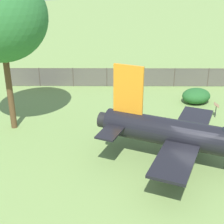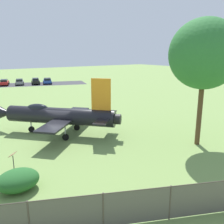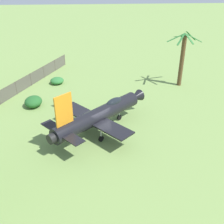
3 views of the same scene
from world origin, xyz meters
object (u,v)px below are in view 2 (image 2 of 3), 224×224
at_px(display_jet, 57,115).
at_px(parked_car_blue, 47,81).
at_px(parked_car_black, 36,81).
at_px(parked_car_red, 4,82).
at_px(info_plaque, 13,157).
at_px(parked_car_gray, 20,82).
at_px(shrub_near_fence, 18,180).
at_px(shade_tree, 205,54).

distance_m(display_jet, parked_car_blue, 40.49).
height_order(parked_car_black, parked_car_red, parked_car_black).
relative_size(info_plaque, parked_car_gray, 0.24).
bearing_deg(shrub_near_fence, parked_car_gray, 164.54).
bearing_deg(parked_car_blue, parked_car_black, 87.78).
bearing_deg(shrub_near_fence, parked_car_black, 160.23).
relative_size(display_jet, parked_car_black, 2.23).
xyz_separation_m(shade_tree, parked_car_red, (-50.85, -4.66, -6.90)).
bearing_deg(parked_car_black, shrub_near_fence, -3.94).
distance_m(shrub_near_fence, parked_car_gray, 49.99).
height_order(info_plaque, parked_car_gray, parked_car_gray).
height_order(shrub_near_fence, info_plaque, shrub_near_fence).
relative_size(shade_tree, info_plaque, 9.20).
xyz_separation_m(shade_tree, info_plaque, (-4.60, -14.22, -6.79)).
xyz_separation_m(display_jet, shrub_near_fence, (7.99, -5.92, -1.30)).
relative_size(parked_car_black, parked_car_gray, 1.01).
distance_m(shade_tree, parked_car_red, 51.53).
height_order(shrub_near_fence, parked_car_blue, parked_car_blue).
distance_m(shade_tree, info_plaque, 16.42).
height_order(shade_tree, parked_car_gray, shade_tree).
distance_m(parked_car_blue, parked_car_black, 2.85).
bearing_deg(parked_car_blue, display_jet, -179.91).
height_order(display_jet, info_plaque, display_jet).
xyz_separation_m(shade_tree, parked_car_gray, (-49.75, -1.39, -6.91)).
bearing_deg(parked_car_red, shade_tree, -157.37).
height_order(shade_tree, shrub_near_fence, shade_tree).
relative_size(parked_car_blue, parked_car_red, 1.01).
distance_m(display_jet, parked_car_gray, 40.89).
height_order(shrub_near_fence, parked_car_black, parked_car_black).
distance_m(display_jet, parked_car_black, 40.70).
height_order(display_jet, parked_car_blue, display_jet).
distance_m(shrub_near_fence, parked_car_red, 50.29).
bearing_deg(shrub_near_fence, shade_tree, 83.91).
relative_size(info_plaque, parked_car_blue, 0.23).
xyz_separation_m(shrub_near_fence, parked_car_blue, (-46.08, 19.59, 0.14)).
distance_m(shrub_near_fence, parked_car_blue, 50.07).
bearing_deg(info_plaque, parked_car_gray, 164.14).
distance_m(parked_car_gray, parked_car_red, 3.44).
relative_size(parked_car_blue, parked_car_gray, 1.04).
bearing_deg(parked_car_gray, shade_tree, -162.81).
bearing_deg(parked_car_black, parked_car_gray, -90.05).
distance_m(info_plaque, parked_car_black, 47.09).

